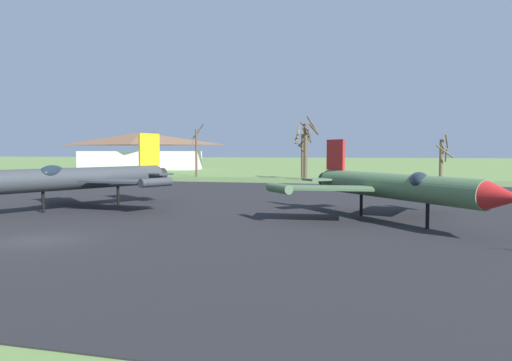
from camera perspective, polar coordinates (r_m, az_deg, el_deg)
The scene contains 10 objects.
ground_plane at distance 25.59m, azimuth -24.80°, elevation -6.60°, with size 600.00×600.00×0.00m, color #607F42.
asphalt_apron at distance 39.30m, azimuth -9.68°, elevation -2.84°, with size 107.99×53.92×0.05m, color black.
grass_verge_strip at distance 70.56m, azimuth 1.36°, elevation 0.02°, with size 167.99×12.00×0.06m, color #546B3A.
jet_fighter_front_left at distance 30.04m, azimuth 16.16°, elevation -0.60°, with size 13.75×14.47×5.20m.
jet_fighter_front_right at distance 37.70m, azimuth -20.54°, elevation 0.31°, with size 13.49×16.15×5.85m.
bare_tree_far_left at distance 82.11m, azimuth -7.17°, elevation 3.58°, with size 2.22×2.21×9.12m.
bare_tree_left_of_center at distance 75.78m, azimuth 5.60°, elevation 3.62°, with size 2.61×2.53×8.43m.
bare_tree_center at distance 72.65m, azimuth 6.05°, elevation 3.96°, with size 3.28×3.26×9.58m.
bare_tree_right_of_center at distance 75.69m, azimuth 21.43°, elevation 2.55°, with size 2.58×2.39×6.88m.
visitor_building at distance 117.77m, azimuth -13.67°, elevation 3.47°, with size 30.43×13.86×8.86m.
Camera 1 is at (16.06, -19.44, 4.36)m, focal length 33.34 mm.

